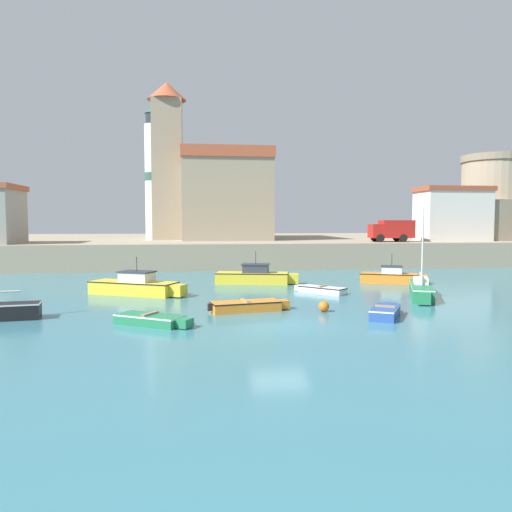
{
  "coord_description": "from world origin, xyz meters",
  "views": [
    {
      "loc": [
        -3.69,
        -21.28,
        4.57
      ],
      "look_at": [
        0.88,
        15.19,
        2.0
      ],
      "focal_mm": 35.0,
      "sensor_mm": 36.0,
      "label": 1
    }
  ],
  "objects_px": {
    "dinghy_white_0": "(321,289)",
    "church": "(218,192)",
    "sailboat_green_9": "(421,289)",
    "dinghy_green_2": "(152,319)",
    "dinghy_blue_6": "(386,311)",
    "fortress": "(494,211)",
    "lighthouse": "(154,175)",
    "truck_on_quay": "(391,230)",
    "motorboat_yellow_3": "(255,276)",
    "motorboat_orange_1": "(391,277)",
    "motorboat_yellow_5": "(136,286)",
    "dinghy_orange_4": "(248,306)",
    "mooring_buoy": "(324,306)",
    "harbor_shed_mid_row": "(452,214)"
  },
  "relations": [
    {
      "from": "dinghy_green_2",
      "to": "dinghy_blue_6",
      "type": "bearing_deg",
      "value": 2.03
    },
    {
      "from": "dinghy_green_2",
      "to": "mooring_buoy",
      "type": "bearing_deg",
      "value": 14.37
    },
    {
      "from": "dinghy_white_0",
      "to": "motorboat_yellow_3",
      "type": "height_order",
      "value": "motorboat_yellow_3"
    },
    {
      "from": "dinghy_white_0",
      "to": "church",
      "type": "bearing_deg",
      "value": 100.0
    },
    {
      "from": "dinghy_white_0",
      "to": "sailboat_green_9",
      "type": "distance_m",
      "value": 6.07
    },
    {
      "from": "motorboat_orange_1",
      "to": "mooring_buoy",
      "type": "distance_m",
      "value": 13.45
    },
    {
      "from": "motorboat_yellow_3",
      "to": "lighthouse",
      "type": "bearing_deg",
      "value": 112.18
    },
    {
      "from": "church",
      "to": "truck_on_quay",
      "type": "bearing_deg",
      "value": -33.02
    },
    {
      "from": "lighthouse",
      "to": "dinghy_orange_4",
      "type": "bearing_deg",
      "value": -77.82
    },
    {
      "from": "sailboat_green_9",
      "to": "lighthouse",
      "type": "distance_m",
      "value": 35.49
    },
    {
      "from": "mooring_buoy",
      "to": "motorboat_yellow_5",
      "type": "bearing_deg",
      "value": 144.4
    },
    {
      "from": "dinghy_green_2",
      "to": "sailboat_green_9",
      "type": "xyz_separation_m",
      "value": [
        15.41,
        6.11,
        0.23
      ]
    },
    {
      "from": "motorboat_yellow_3",
      "to": "mooring_buoy",
      "type": "bearing_deg",
      "value": -80.03
    },
    {
      "from": "harbor_shed_mid_row",
      "to": "truck_on_quay",
      "type": "relative_size",
      "value": 1.69
    },
    {
      "from": "motorboat_yellow_5",
      "to": "church",
      "type": "distance_m",
      "value": 30.19
    },
    {
      "from": "dinghy_green_2",
      "to": "motorboat_yellow_3",
      "type": "distance_m",
      "value": 15.26
    },
    {
      "from": "motorboat_orange_1",
      "to": "church",
      "type": "distance_m",
      "value": 28.5
    },
    {
      "from": "dinghy_white_0",
      "to": "dinghy_green_2",
      "type": "distance_m",
      "value": 13.13
    },
    {
      "from": "dinghy_orange_4",
      "to": "fortress",
      "type": "distance_m",
      "value": 45.48
    },
    {
      "from": "dinghy_blue_6",
      "to": "dinghy_white_0",
      "type": "bearing_deg",
      "value": 96.95
    },
    {
      "from": "dinghy_green_2",
      "to": "sailboat_green_9",
      "type": "height_order",
      "value": "sailboat_green_9"
    },
    {
      "from": "dinghy_blue_6",
      "to": "sailboat_green_9",
      "type": "relative_size",
      "value": 0.52
    },
    {
      "from": "dinghy_blue_6",
      "to": "sailboat_green_9",
      "type": "height_order",
      "value": "sailboat_green_9"
    },
    {
      "from": "motorboat_yellow_3",
      "to": "church",
      "type": "bearing_deg",
      "value": 93.67
    },
    {
      "from": "mooring_buoy",
      "to": "motorboat_orange_1",
      "type": "bearing_deg",
      "value": 53.61
    },
    {
      "from": "motorboat_yellow_3",
      "to": "motorboat_orange_1",
      "type": "bearing_deg",
      "value": -5.38
    },
    {
      "from": "dinghy_orange_4",
      "to": "harbor_shed_mid_row",
      "type": "bearing_deg",
      "value": 45.93
    },
    {
      "from": "dinghy_blue_6",
      "to": "harbor_shed_mid_row",
      "type": "distance_m",
      "value": 34.24
    },
    {
      "from": "motorboat_orange_1",
      "to": "dinghy_white_0",
      "type": "bearing_deg",
      "value": -146.03
    },
    {
      "from": "motorboat_yellow_3",
      "to": "harbor_shed_mid_row",
      "type": "height_order",
      "value": "harbor_shed_mid_row"
    },
    {
      "from": "sailboat_green_9",
      "to": "fortress",
      "type": "xyz_separation_m",
      "value": [
        22.13,
        27.56,
        5.32
      ]
    },
    {
      "from": "motorboat_orange_1",
      "to": "motorboat_yellow_5",
      "type": "bearing_deg",
      "value": -168.72
    },
    {
      "from": "mooring_buoy",
      "to": "truck_on_quay",
      "type": "distance_m",
      "value": 28.28
    },
    {
      "from": "dinghy_green_2",
      "to": "fortress",
      "type": "relative_size",
      "value": 0.26
    },
    {
      "from": "dinghy_orange_4",
      "to": "truck_on_quay",
      "type": "bearing_deg",
      "value": 53.93
    },
    {
      "from": "sailboat_green_9",
      "to": "harbor_shed_mid_row",
      "type": "relative_size",
      "value": 0.81
    },
    {
      "from": "mooring_buoy",
      "to": "fortress",
      "type": "distance_m",
      "value": 43.32
    },
    {
      "from": "motorboat_yellow_5",
      "to": "fortress",
      "type": "relative_size",
      "value": 0.46
    },
    {
      "from": "motorboat_orange_1",
      "to": "lighthouse",
      "type": "xyz_separation_m",
      "value": [
        -18.78,
        22.38,
        9.23
      ]
    },
    {
      "from": "motorboat_yellow_3",
      "to": "dinghy_orange_4",
      "type": "bearing_deg",
      "value": -98.86
    },
    {
      "from": "fortress",
      "to": "dinghy_blue_6",
      "type": "bearing_deg",
      "value": -128.67
    },
    {
      "from": "dinghy_blue_6",
      "to": "harbor_shed_mid_row",
      "type": "xyz_separation_m",
      "value": [
        18.64,
        28.27,
        5.1
      ]
    },
    {
      "from": "fortress",
      "to": "truck_on_quay",
      "type": "height_order",
      "value": "fortress"
    },
    {
      "from": "motorboat_yellow_3",
      "to": "motorboat_yellow_5",
      "type": "xyz_separation_m",
      "value": [
        -8.02,
        -4.55,
        0.0
      ]
    },
    {
      "from": "motorboat_orange_1",
      "to": "dinghy_green_2",
      "type": "height_order",
      "value": "motorboat_orange_1"
    },
    {
      "from": "dinghy_green_2",
      "to": "lighthouse",
      "type": "bearing_deg",
      "value": 93.98
    },
    {
      "from": "dinghy_green_2",
      "to": "dinghy_white_0",
      "type": "bearing_deg",
      "value": 41.1
    },
    {
      "from": "dinghy_orange_4",
      "to": "lighthouse",
      "type": "xyz_separation_m",
      "value": [
        -7.01,
        32.5,
        9.44
      ]
    },
    {
      "from": "mooring_buoy",
      "to": "lighthouse",
      "type": "relative_size",
      "value": 0.04
    },
    {
      "from": "lighthouse",
      "to": "harbor_shed_mid_row",
      "type": "height_order",
      "value": "lighthouse"
    }
  ]
}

